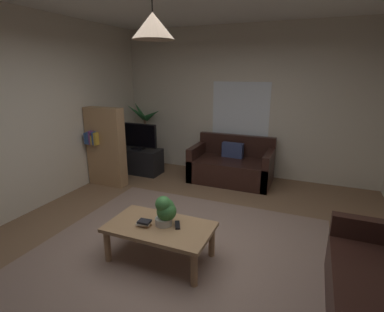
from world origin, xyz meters
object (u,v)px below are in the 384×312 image
at_px(potted_plant_on_table, 165,210).
at_px(bookshelf_corner, 106,147).
at_px(tv_stand, 139,161).
at_px(tv, 137,136).
at_px(potted_palm_corner, 146,139).
at_px(pendant_lamp, 153,26).
at_px(couch_under_window, 231,167).
at_px(remote_on_table_0, 177,225).
at_px(coffee_table, 160,230).
at_px(book_on_table_0, 144,225).
at_px(book_on_table_2, 144,222).
at_px(book_on_table_1, 144,223).

xyz_separation_m(potted_plant_on_table, bookshelf_corner, (-2.00, 1.55, 0.13)).
relative_size(tv_stand, tv, 1.08).
bearing_deg(potted_palm_corner, pendant_lamp, -56.49).
xyz_separation_m(couch_under_window, remote_on_table_0, (0.10, -2.58, 0.14)).
relative_size(coffee_table, tv, 1.35).
height_order(book_on_table_0, tv_stand, tv_stand).
bearing_deg(book_on_table_2, couch_under_window, 85.29).
bearing_deg(tv, potted_palm_corner, 106.43).
xyz_separation_m(book_on_table_2, potted_plant_on_table, (0.19, 0.12, 0.12)).
relative_size(book_on_table_2, tv_stand, 0.15).
bearing_deg(pendant_lamp, couch_under_window, 88.25).
height_order(potted_plant_on_table, pendant_lamp, pendant_lamp).
bearing_deg(pendant_lamp, potted_palm_corner, 123.51).
bearing_deg(bookshelf_corner, pendant_lamp, -39.32).
bearing_deg(bookshelf_corner, potted_palm_corner, 89.34).
bearing_deg(potted_plant_on_table, tv, 128.28).
bearing_deg(couch_under_window, tv, -171.07).
height_order(remote_on_table_0, pendant_lamp, pendant_lamp).
xyz_separation_m(book_on_table_1, book_on_table_2, (0.01, -0.01, 0.02)).
distance_m(tv_stand, potted_palm_corner, 0.67).
height_order(couch_under_window, tv, tv).
xyz_separation_m(book_on_table_1, potted_plant_on_table, (0.20, 0.12, 0.14)).
bearing_deg(book_on_table_0, book_on_table_2, -55.00).
xyz_separation_m(book_on_table_0, potted_plant_on_table, (0.20, 0.11, 0.16)).
height_order(tv, bookshelf_corner, bookshelf_corner).
height_order(book_on_table_1, book_on_table_2, book_on_table_2).
distance_m(couch_under_window, coffee_table, 2.64).
bearing_deg(tv, couch_under_window, 8.93).
bearing_deg(book_on_table_0, coffee_table, 23.25).
relative_size(potted_plant_on_table, tv, 0.39).
distance_m(remote_on_table_0, tv_stand, 3.03).
relative_size(book_on_table_1, book_on_table_2, 1.08).
relative_size(book_on_table_0, pendant_lamp, 0.24).
distance_m(coffee_table, book_on_table_2, 0.20).
xyz_separation_m(potted_plant_on_table, tv, (-1.82, 2.30, 0.19)).
xyz_separation_m(couch_under_window, tv_stand, (-1.85, -0.27, -0.03)).
distance_m(coffee_table, bookshelf_corner, 2.55).
xyz_separation_m(book_on_table_0, tv, (-1.62, 2.42, 0.35)).
relative_size(book_on_table_2, pendant_lamp, 0.23).
height_order(potted_plant_on_table, bookshelf_corner, bookshelf_corner).
bearing_deg(pendant_lamp, book_on_table_0, -156.75).
height_order(remote_on_table_0, potted_palm_corner, potted_palm_corner).
relative_size(remote_on_table_0, tv_stand, 0.18).
bearing_deg(couch_under_window, coffee_table, -91.75).
relative_size(book_on_table_0, bookshelf_corner, 0.10).
height_order(potted_plant_on_table, potted_palm_corner, potted_palm_corner).
bearing_deg(potted_palm_corner, bookshelf_corner, -90.66).
xyz_separation_m(remote_on_table_0, pendant_lamp, (-0.18, -0.06, 1.97)).
relative_size(couch_under_window, bookshelf_corner, 1.06).
relative_size(coffee_table, pendant_lamp, 2.01).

